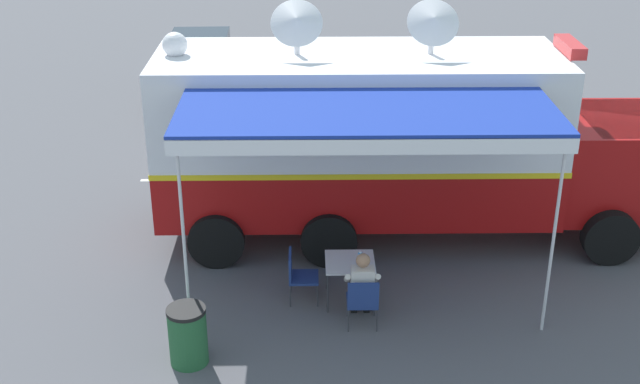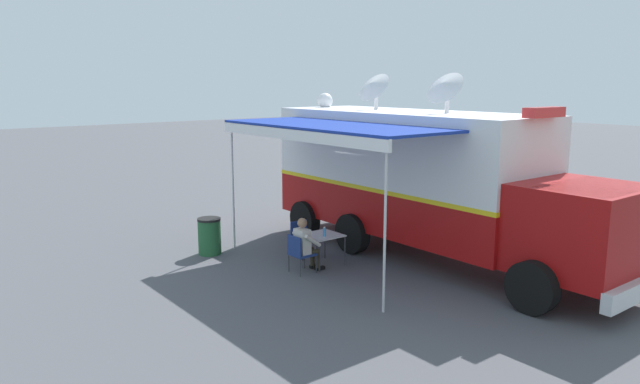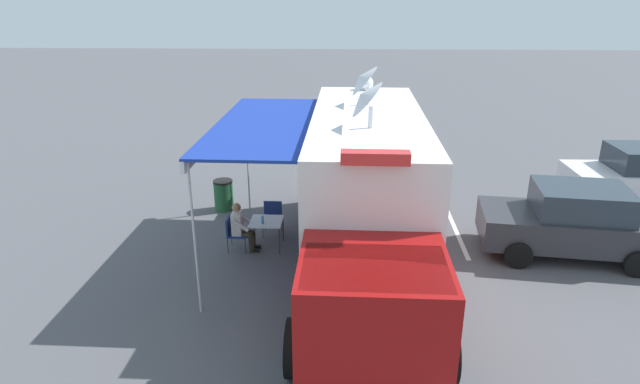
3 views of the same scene
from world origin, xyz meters
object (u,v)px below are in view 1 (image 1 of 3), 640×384
at_px(trash_bin, 188,335).
at_px(car_far_corner, 200,67).
at_px(car_behind_truck, 333,105).
at_px(folding_table, 350,265).
at_px(folding_chair_beside_table, 298,272).
at_px(command_truck, 398,138).
at_px(water_bottle, 360,258).
at_px(seated_responder, 362,285).
at_px(folding_chair_at_table, 363,299).

xyz_separation_m(trash_bin, car_far_corner, (-12.53, -1.02, 0.42)).
bearing_deg(car_behind_truck, trash_bin, -15.75).
xyz_separation_m(folding_table, folding_chair_beside_table, (-0.05, -0.85, -0.16)).
distance_m(folding_table, car_far_corner, 11.48).
relative_size(folding_chair_beside_table, car_behind_truck, 0.20).
relative_size(trash_bin, car_behind_truck, 0.21).
relative_size(command_truck, folding_chair_beside_table, 10.96).
bearing_deg(trash_bin, command_truck, 138.89).
bearing_deg(water_bottle, folding_table, -113.77).
height_order(trash_bin, car_far_corner, car_far_corner).
height_order(water_bottle, car_behind_truck, car_behind_truck).
height_order(folding_table, car_behind_truck, car_behind_truck).
bearing_deg(folding_table, seated_responder, 13.50).
relative_size(seated_responder, car_behind_truck, 0.28).
xyz_separation_m(water_bottle, folding_chair_at_table, (0.73, -0.01, -0.32)).
height_order(folding_chair_beside_table, seated_responder, seated_responder).
bearing_deg(folding_chair_at_table, folding_table, -169.88).
bearing_deg(command_truck, car_behind_truck, -169.62).
bearing_deg(water_bottle, seated_responder, -1.11).
height_order(folding_table, folding_chair_beside_table, folding_chair_beside_table).
relative_size(water_bottle, folding_chair_beside_table, 0.26).
bearing_deg(seated_responder, folding_table, -166.50).
distance_m(folding_chair_at_table, folding_chair_beside_table, 1.30).
relative_size(folding_table, folding_chair_at_table, 0.94).
bearing_deg(trash_bin, folding_chair_at_table, 107.04).
distance_m(water_bottle, trash_bin, 3.05).
xyz_separation_m(water_bottle, trash_bin, (1.53, -2.61, -0.38)).
height_order(folding_chair_at_table, folding_chair_beside_table, same).
distance_m(command_truck, water_bottle, 2.84).
height_order(folding_chair_at_table, seated_responder, seated_responder).
bearing_deg(command_truck, folding_chair_beside_table, -38.64).
distance_m(water_bottle, car_behind_truck, 7.53).
height_order(water_bottle, folding_chair_beside_table, water_bottle).
relative_size(folding_table, trash_bin, 0.90).
xyz_separation_m(folding_table, folding_chair_at_table, (0.80, 0.14, -0.16)).
height_order(folding_chair_beside_table, car_behind_truck, car_behind_truck).
xyz_separation_m(car_behind_truck, car_far_corner, (-3.48, -3.57, 0.00)).
bearing_deg(folding_chair_beside_table, car_far_corner, -166.44).
relative_size(folding_chair_beside_table, car_far_corner, 0.21).
xyz_separation_m(folding_table, water_bottle, (0.07, 0.16, 0.16)).
height_order(command_truck, car_far_corner, command_truck).
bearing_deg(command_truck, folding_chair_at_table, -15.46).
bearing_deg(folding_table, car_behind_truck, 179.25).
bearing_deg(trash_bin, water_bottle, 120.30).
bearing_deg(car_far_corner, trash_bin, 4.65).
bearing_deg(water_bottle, folding_chair_at_table, -1.13).
distance_m(water_bottle, folding_chair_beside_table, 1.06).
bearing_deg(car_far_corner, folding_chair_at_table, 17.14).
distance_m(folding_chair_beside_table, car_far_corner, 11.21).
bearing_deg(car_behind_truck, folding_chair_beside_table, -7.28).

